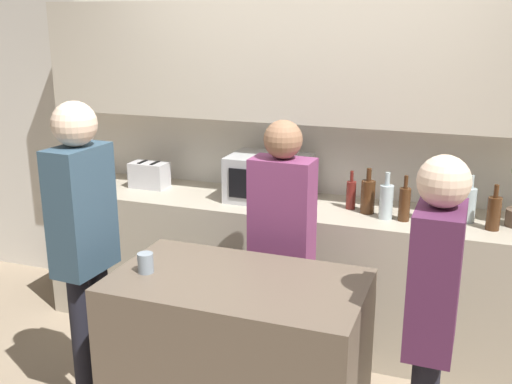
% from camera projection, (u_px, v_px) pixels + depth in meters
% --- Properties ---
extents(back_wall, '(6.40, 0.40, 2.70)m').
position_uv_depth(back_wall, '(316.00, 105.00, 3.95)').
color(back_wall, silver).
rests_on(back_wall, ground_plane).
extents(back_counter, '(3.60, 0.62, 0.93)m').
position_uv_depth(back_counter, '(302.00, 271.00, 4.00)').
color(back_counter, '#B7AD99').
rests_on(back_counter, ground_plane).
extents(kitchen_island, '(1.18, 0.68, 0.93)m').
position_uv_depth(kitchen_island, '(238.00, 368.00, 2.89)').
color(kitchen_island, brown).
rests_on(kitchen_island, ground_plane).
extents(microwave, '(0.52, 0.39, 0.30)m').
position_uv_depth(microwave, '(269.00, 178.00, 3.94)').
color(microwave, '#B7BABC').
rests_on(microwave, back_counter).
extents(toaster, '(0.26, 0.16, 0.18)m').
position_uv_depth(toaster, '(149.00, 175.00, 4.26)').
color(toaster, silver).
rests_on(toaster, back_counter).
extents(bottle_0, '(0.06, 0.06, 0.25)m').
position_uv_depth(bottle_0, '(351.00, 194.00, 3.77)').
color(bottle_0, maroon).
rests_on(bottle_0, back_counter).
extents(bottle_1, '(0.09, 0.09, 0.28)m').
position_uv_depth(bottle_1, '(368.00, 196.00, 3.69)').
color(bottle_1, '#472814').
rests_on(bottle_1, back_counter).
extents(bottle_2, '(0.08, 0.08, 0.29)m').
position_uv_depth(bottle_2, '(386.00, 201.00, 3.58)').
color(bottle_2, silver).
rests_on(bottle_2, back_counter).
extents(bottle_3, '(0.07, 0.07, 0.28)m').
position_uv_depth(bottle_3, '(404.00, 204.00, 3.55)').
color(bottle_3, '#472814').
rests_on(bottle_3, back_counter).
extents(bottle_4, '(0.08, 0.08, 0.28)m').
position_uv_depth(bottle_4, '(426.00, 203.00, 3.56)').
color(bottle_4, silver).
rests_on(bottle_4, back_counter).
extents(bottle_5, '(0.09, 0.09, 0.23)m').
position_uv_depth(bottle_5, '(448.00, 203.00, 3.62)').
color(bottle_5, black).
rests_on(bottle_5, back_counter).
extents(bottle_6, '(0.07, 0.07, 0.29)m').
position_uv_depth(bottle_6, '(469.00, 204.00, 3.52)').
color(bottle_6, silver).
rests_on(bottle_6, back_counter).
extents(bottle_7, '(0.08, 0.08, 0.27)m').
position_uv_depth(bottle_7, '(494.00, 213.00, 3.39)').
color(bottle_7, '#472814').
rests_on(bottle_7, back_counter).
extents(cup_0, '(0.08, 0.08, 0.10)m').
position_uv_depth(cup_0, '(146.00, 263.00, 2.82)').
color(cup_0, '#8797A4').
rests_on(cup_0, kitchen_island).
extents(person_left, '(0.22, 0.35, 1.71)m').
position_uv_depth(person_left, '(84.00, 235.00, 3.07)').
color(person_left, black).
rests_on(person_left, ground_plane).
extents(person_center, '(0.35, 0.21, 1.58)m').
position_uv_depth(person_center, '(282.00, 237.00, 3.29)').
color(person_center, black).
rests_on(person_center, ground_plane).
extents(person_right, '(0.21, 0.34, 1.59)m').
position_uv_depth(person_right, '(432.00, 310.00, 2.45)').
color(person_right, black).
rests_on(person_right, ground_plane).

